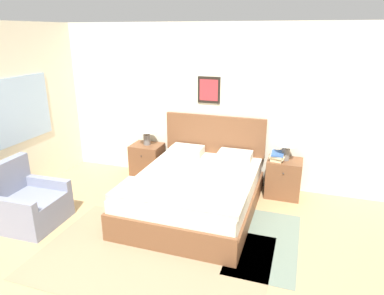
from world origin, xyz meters
name	(u,v)px	position (x,y,z in m)	size (l,w,h in m)	color
ground_plane	(142,276)	(0.00, 0.00, 0.00)	(16.00, 16.00, 0.00)	tan
wall_back	(212,105)	(0.00, 2.70, 1.30)	(7.63, 0.09, 2.60)	beige
wall_left	(19,112)	(-2.65, 1.32, 1.30)	(0.08, 5.07, 2.60)	beige
area_rug_main	(152,257)	(-0.03, 0.33, 0.00)	(2.64, 1.68, 0.01)	#897556
area_rug_bedside	(265,242)	(1.17, 1.05, 0.00)	(0.78, 1.52, 0.01)	slate
bed	(195,191)	(0.09, 1.55, 0.29)	(1.67, 2.17, 1.16)	brown
armchair	(27,204)	(-1.93, 0.50, 0.27)	(0.81, 0.80, 0.85)	gray
nightstand_near_window	(147,161)	(-1.07, 2.41, 0.30)	(0.52, 0.45, 0.60)	brown
nightstand_by_door	(283,178)	(1.26, 2.41, 0.30)	(0.52, 0.45, 0.60)	brown
table_lamp_near_window	(146,127)	(-1.07, 2.42, 0.91)	(0.32, 0.32, 0.44)	slate
table_lamp_by_door	(287,141)	(1.25, 2.42, 0.91)	(0.32, 0.32, 0.44)	slate
book_thick_bottom	(277,159)	(1.14, 2.36, 0.61)	(0.19, 0.25, 0.04)	beige
book_hardcover_middle	(277,157)	(1.14, 2.36, 0.64)	(0.24, 0.24, 0.03)	beige
book_novel_upper	(277,155)	(1.14, 2.36, 0.68)	(0.23, 0.29, 0.04)	beige
book_slim_near_top	(278,153)	(1.14, 2.36, 0.71)	(0.19, 0.28, 0.03)	#335693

